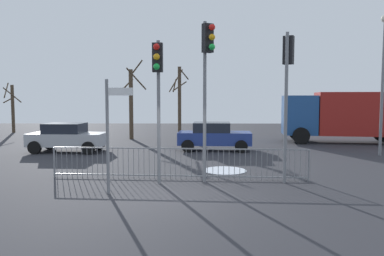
{
  "coord_description": "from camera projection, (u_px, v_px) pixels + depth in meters",
  "views": [
    {
      "loc": [
        0.55,
        -10.58,
        2.76
      ],
      "look_at": [
        0.45,
        3.75,
        1.61
      ],
      "focal_mm": 35.33,
      "sensor_mm": 36.0,
      "label": 1
    }
  ],
  "objects": [
    {
      "name": "ground_plane",
      "position": [
        175.0,
        195.0,
        10.77
      ],
      "size": [
        60.0,
        60.0,
        0.0
      ],
      "primitive_type": "plane",
      "color": "#2D2D33"
    },
    {
      "name": "traffic_light_rear_left",
      "position": [
        207.0,
        66.0,
        12.01
      ],
      "size": [
        0.42,
        0.51,
        5.19
      ],
      "rotation": [
        0.0,
        0.0,
        3.68
      ],
      "color": "slate",
      "rests_on": "ground"
    },
    {
      "name": "traffic_light_rear_right",
      "position": [
        158.0,
        79.0,
        11.82
      ],
      "size": [
        0.33,
        0.57,
        4.56
      ],
      "rotation": [
        0.0,
        0.0,
        3.11
      ],
      "color": "slate",
      "rests_on": "ground"
    },
    {
      "name": "traffic_light_foreground_left",
      "position": [
        288.0,
        74.0,
        12.11
      ],
      "size": [
        0.42,
        0.52,
        4.83
      ],
      "rotation": [
        0.0,
        0.0,
        5.77
      ],
      "color": "slate",
      "rests_on": "ground"
    },
    {
      "name": "direction_sign_post",
      "position": [
        109.0,
        130.0,
        10.75
      ],
      "size": [
        0.79,
        0.12,
        3.29
      ],
      "rotation": [
        0.0,
        0.0,
        -0.08
      ],
      "color": "slate",
      "rests_on": "ground"
    },
    {
      "name": "pedestrian_guard_railing",
      "position": [
        178.0,
        163.0,
        12.78
      ],
      "size": [
        8.72,
        0.65,
        1.07
      ],
      "rotation": [
        0.0,
        0.0,
        -0.07
      ],
      "color": "slate",
      "rests_on": "ground"
    },
    {
      "name": "car_blue_trailing",
      "position": [
        214.0,
        136.0,
        19.88
      ],
      "size": [
        3.89,
        2.11,
        1.47
      ],
      "rotation": [
        0.0,
        0.0,
        -0.06
      ],
      "color": "navy",
      "rests_on": "ground"
    },
    {
      "name": "car_silver_near",
      "position": [
        67.0,
        137.0,
        19.27
      ],
      "size": [
        3.89,
        2.11,
        1.47
      ],
      "rotation": [
        0.0,
        0.0,
        -0.06
      ],
      "color": "#B2B5BA",
      "rests_on": "ground"
    },
    {
      "name": "delivery_truck",
      "position": [
        343.0,
        115.0,
        23.14
      ],
      "size": [
        7.32,
        3.6,
        3.1
      ],
      "rotation": [
        0.0,
        0.0,
        2.99
      ],
      "color": "maroon",
      "rests_on": "ground"
    },
    {
      "name": "street_lamp",
      "position": [
        383.0,
        70.0,
        17.82
      ],
      "size": [
        0.36,
        0.36,
        6.64
      ],
      "color": "slate",
      "rests_on": "ground"
    },
    {
      "name": "bare_tree_left",
      "position": [
        131.0,
        102.0,
        25.14
      ],
      "size": [
        1.65,
        1.88,
        5.28
      ],
      "color": "#473828",
      "rests_on": "ground"
    },
    {
      "name": "bare_tree_centre",
      "position": [
        12.0,
        107.0,
        29.85
      ],
      "size": [
        1.6,
        1.6,
        3.97
      ],
      "color": "#473828",
      "rests_on": "ground"
    },
    {
      "name": "bare_tree_right",
      "position": [
        179.0,
        101.0,
        24.94
      ],
      "size": [
        1.36,
        1.36,
        4.8
      ],
      "color": "#473828",
      "rests_on": "ground"
    },
    {
      "name": "snow_patch_kerb",
      "position": [
        225.0,
        170.0,
        14.34
      ],
      "size": [
        1.66,
        1.66,
        0.01
      ],
      "primitive_type": "cylinder",
      "color": "silver",
      "rests_on": "ground"
    }
  ]
}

